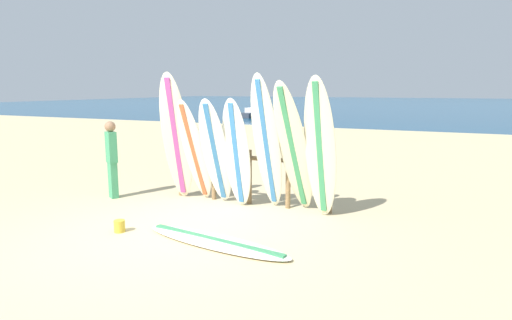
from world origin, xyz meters
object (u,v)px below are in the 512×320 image
at_px(surfboard_leaning_center_right, 267,144).
at_px(surfboard_lying_on_sand, 215,241).
at_px(surfboard_leaning_far_right, 320,149).
at_px(small_boat_offshore, 252,114).
at_px(sand_bucket, 120,226).
at_px(surfboard_leaning_center_left, 216,153).
at_px(surfboard_leaning_center, 237,154).
at_px(surfboard_rack, 249,171).
at_px(surfboard_leaning_right, 293,149).
at_px(beachgoer_standing, 112,156).
at_px(surfboard_leaning_far_left, 176,138).
at_px(surfboard_leaning_left, 194,151).

bearing_deg(surfboard_leaning_center_right, surfboard_lying_on_sand, -91.42).
bearing_deg(surfboard_leaning_center_right, surfboard_leaning_far_right, -3.48).
distance_m(surfboard_leaning_far_right, small_boat_offshore, 25.32).
distance_m(surfboard_leaning_center_right, sand_bucket, 2.73).
bearing_deg(sand_bucket, surfboard_leaning_center_left, 70.80).
bearing_deg(surfboard_leaning_center, surfboard_lying_on_sand, -73.15).
bearing_deg(surfboard_lying_on_sand, surfboard_leaning_center_right, 88.58).
bearing_deg(surfboard_leaning_center_right, surfboard_leaning_center, -174.98).
height_order(surfboard_leaning_center, surfboard_leaning_far_right, surfboard_leaning_far_right).
xyz_separation_m(surfboard_rack, small_boat_offshore, (-10.13, 22.06, -0.37)).
relative_size(surfboard_rack, surfboard_leaning_right, 1.39).
height_order(surfboard_leaning_center, beachgoer_standing, surfboard_leaning_center).
bearing_deg(surfboard_leaning_center, surfboard_rack, 83.10).
distance_m(surfboard_leaning_center_right, beachgoer_standing, 3.18).
bearing_deg(surfboard_rack, surfboard_leaning_center_left, -136.93).
bearing_deg(surfboard_leaning_center_left, surfboard_leaning_far_left, 175.56).
xyz_separation_m(surfboard_leaning_far_left, surfboard_leaning_left, (0.40, 0.01, -0.24)).
relative_size(surfboard_leaning_left, surfboard_leaning_center_left, 0.99).
bearing_deg(surfboard_rack, surfboard_leaning_right, -19.64).
relative_size(surfboard_leaning_center, surfboard_leaning_far_right, 0.85).
relative_size(surfboard_leaning_center_left, sand_bucket, 10.92).
bearing_deg(surfboard_leaning_right, sand_bucket, -137.41).
bearing_deg(surfboard_rack, sand_bucket, -115.98).
bearing_deg(surfboard_lying_on_sand, surfboard_leaning_far_left, 136.27).
xyz_separation_m(surfboard_rack, sand_bucket, (-1.11, -2.27, -0.54)).
relative_size(surfboard_leaning_center_right, surfboard_lying_on_sand, 0.97).
relative_size(surfboard_leaning_left, beachgoer_standing, 1.29).
xyz_separation_m(surfboard_leaning_center, sand_bucket, (-1.06, -1.85, -0.91)).
relative_size(surfboard_leaning_center_right, sand_bucket, 13.17).
height_order(surfboard_leaning_far_left, surfboard_leaning_center, surfboard_leaning_far_left).
distance_m(surfboard_leaning_left, surfboard_leaning_center_right, 1.49).
relative_size(surfboard_leaning_left, surfboard_leaning_far_right, 0.83).
xyz_separation_m(surfboard_leaning_center, beachgoer_standing, (-2.59, -0.30, -0.16)).
relative_size(surfboard_leaning_far_left, beachgoer_standing, 1.61).
bearing_deg(beachgoer_standing, surfboard_leaning_right, 5.84).
distance_m(surfboard_leaning_right, small_boat_offshore, 25.03).
height_order(surfboard_leaning_far_left, beachgoer_standing, surfboard_leaning_far_left).
height_order(surfboard_rack, surfboard_leaning_far_left, surfboard_leaning_far_left).
relative_size(surfboard_leaning_far_right, surfboard_lying_on_sand, 0.95).
height_order(surfboard_leaning_center, surfboard_leaning_right, surfboard_leaning_right).
height_order(surfboard_leaning_left, surfboard_lying_on_sand, surfboard_leaning_left).
xyz_separation_m(surfboard_leaning_center_right, sand_bucket, (-1.61, -1.90, -1.11)).
bearing_deg(surfboard_leaning_center, small_boat_offshore, 114.14).
distance_m(surfboard_rack, surfboard_leaning_left, 1.09).
relative_size(surfboard_leaning_right, small_boat_offshore, 0.76).
bearing_deg(surfboard_lying_on_sand, surfboard_leaning_left, 129.12).
relative_size(surfboard_leaning_center_right, surfboard_leaning_far_right, 1.02).
xyz_separation_m(surfboard_leaning_center_left, surfboard_leaning_far_right, (1.93, 0.01, 0.18)).
distance_m(surfboard_rack, surfboard_lying_on_sand, 2.24).
relative_size(surfboard_rack, surfboard_lying_on_sand, 1.28).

